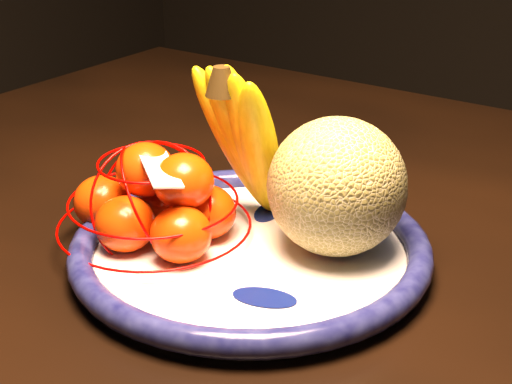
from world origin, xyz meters
The scene contains 6 objects.
dining_table centered at (0.12, 0.03, 0.67)m, with size 1.53×0.96×0.75m.
fruit_bowl centered at (0.01, -0.11, 0.76)m, with size 0.34×0.34×0.03m.
cantaloupe centered at (0.07, -0.07, 0.83)m, with size 0.13×0.13×0.13m, color olive.
banana_bunch centered at (-0.03, -0.06, 0.85)m, with size 0.12×0.12×0.18m.
mandarin_bag centered at (-0.08, -0.14, 0.80)m, with size 0.23×0.23×0.12m.
price_tag centered at (-0.06, -0.16, 0.84)m, with size 0.07×0.03×0.00m, color white.
Camera 1 is at (0.36, -0.67, 1.12)m, focal length 55.00 mm.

